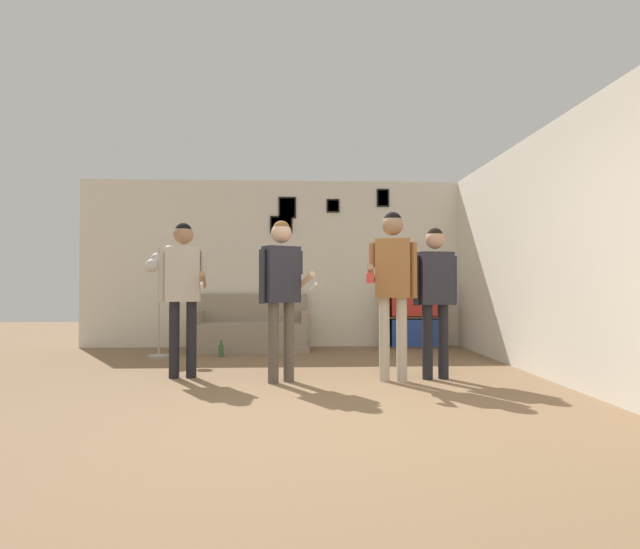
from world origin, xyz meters
TOP-DOWN VIEW (x-y plane):
  - ground_plane at (0.00, 0.00)m, footprint 20.00×20.00m
  - wall_back at (0.00, 4.44)m, footprint 7.32×0.08m
  - wall_right at (2.49, 2.21)m, footprint 0.06×6.81m
  - couch at (-0.89, 4.02)m, footprint 1.77×0.80m
  - bookshelf at (1.67, 4.22)m, footprint 0.90×0.30m
  - floor_lamp at (-2.10, 3.32)m, footprint 0.39×0.42m
  - person_player_foreground_left at (-1.42, 1.77)m, footprint 0.53×0.44m
  - person_player_foreground_center at (-0.35, 1.47)m, footprint 0.59×0.38m
  - person_watcher_holding_cup at (0.82, 1.48)m, footprint 0.56×0.41m
  - person_spectator_near_bookshelf at (1.29, 1.58)m, footprint 0.50×0.25m
  - bottle_on_floor at (-1.24, 3.31)m, footprint 0.07×0.07m

SIDE VIEW (x-z plane):
  - ground_plane at x=0.00m, z-range 0.00..0.00m
  - bottle_on_floor at x=-1.24m, z-range -0.03..0.21m
  - couch at x=-0.89m, z-range -0.14..0.71m
  - bookshelf at x=1.67m, z-range 0.00..0.97m
  - person_spectator_near_bookshelf at x=1.29m, z-range 0.18..1.79m
  - person_player_foreground_center at x=-0.35m, z-range 0.19..1.86m
  - person_player_foreground_left at x=-1.42m, z-range 0.19..1.87m
  - person_watcher_holding_cup at x=0.82m, z-range 0.21..1.98m
  - floor_lamp at x=-2.10m, z-range 0.41..1.96m
  - wall_right at x=2.49m, z-range 0.00..2.70m
  - wall_back at x=0.00m, z-range 0.01..2.71m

